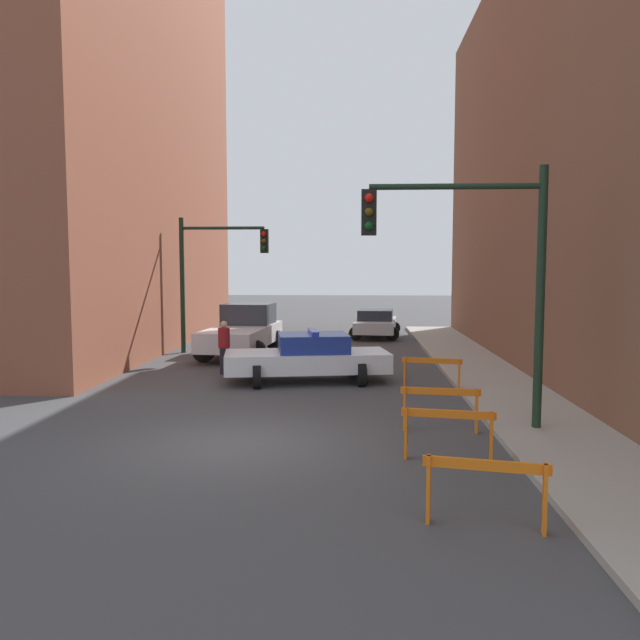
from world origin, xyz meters
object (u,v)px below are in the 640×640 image
object	(u,v)px
police_car	(308,357)
barrier_front	(486,482)
barrier_back	(440,402)
barrier_corner	(432,369)
traffic_light_far	(210,265)
traffic_light_near	(481,257)
barrier_mid	(448,426)
parked_car_near	(376,323)
white_truck	(243,331)
pedestrian_crossing	(224,347)

from	to	relation	value
police_car	barrier_front	xyz separation A→B (m)	(3.00, -10.02, -0.11)
barrier_back	barrier_corner	bearing A→B (deg)	85.34
barrier_front	barrier_back	world-z (taller)	same
barrier_corner	traffic_light_far	bearing A→B (deg)	137.23
traffic_light_near	barrier_mid	xyz separation A→B (m)	(-0.89, -1.95, -2.91)
police_car	parked_car_near	world-z (taller)	police_car
traffic_light_near	white_truck	size ratio (longest dim) A/B	0.94
pedestrian_crossing	traffic_light_near	bearing A→B (deg)	-80.74
police_car	barrier_corner	world-z (taller)	police_car
barrier_front	barrier_corner	world-z (taller)	same
pedestrian_crossing	barrier_back	bearing A→B (deg)	-84.32
police_car	traffic_light_near	bearing A→B (deg)	-153.66
police_car	barrier_corner	bearing A→B (deg)	-118.87
parked_car_near	pedestrian_crossing	distance (m)	11.57
barrier_front	barrier_mid	world-z (taller)	same
police_car	traffic_light_far	bearing A→B (deg)	26.30
pedestrian_crossing	barrier_mid	xyz separation A→B (m)	(5.65, -8.43, -0.24)
barrier_front	barrier_mid	bearing A→B (deg)	91.33
traffic_light_far	barrier_back	world-z (taller)	traffic_light_far
parked_car_near	traffic_light_near	bearing A→B (deg)	-79.69
barrier_mid	barrier_corner	distance (m)	6.08
police_car	white_truck	bearing A→B (deg)	18.51
police_car	pedestrian_crossing	size ratio (longest dim) A/B	2.98
pedestrian_crossing	barrier_front	bearing A→B (deg)	-98.94
traffic_light_near	barrier_front	xyz separation A→B (m)	(-0.83, -4.70, -2.91)
police_car	pedestrian_crossing	bearing A→B (deg)	57.24
traffic_light_far	police_car	size ratio (longest dim) A/B	1.05
traffic_light_far	pedestrian_crossing	bearing A→B (deg)	-72.34
traffic_light_far	barrier_mid	distance (m)	15.17
police_car	barrier_mid	distance (m)	7.83
police_car	barrier_front	size ratio (longest dim) A/B	3.13
police_car	barrier_mid	size ratio (longest dim) A/B	3.11
traffic_light_far	parked_car_near	world-z (taller)	traffic_light_far
traffic_light_far	parked_car_near	xyz separation A→B (m)	(6.55, 5.73, -2.72)
barrier_front	barrier_mid	size ratio (longest dim) A/B	0.99
parked_car_near	barrier_front	bearing A→B (deg)	-82.97
traffic_light_near	barrier_mid	world-z (taller)	traffic_light_near
barrier_back	barrier_mid	bearing A→B (deg)	-93.86
traffic_light_far	barrier_mid	size ratio (longest dim) A/B	3.28
barrier_back	barrier_corner	world-z (taller)	same
pedestrian_crossing	barrier_front	xyz separation A→B (m)	(5.72, -11.19, -0.24)
traffic_light_far	police_car	world-z (taller)	traffic_light_far
traffic_light_near	parked_car_near	bearing A→B (deg)	95.02
barrier_mid	barrier_corner	size ratio (longest dim) A/B	1.01
barrier_mid	traffic_light_far	bearing A→B (deg)	118.60
white_truck	parked_car_near	world-z (taller)	white_truck
traffic_light_near	white_truck	distance (m)	12.89
parked_car_near	pedestrian_crossing	size ratio (longest dim) A/B	2.68
pedestrian_crossing	barrier_corner	distance (m)	6.57
white_truck	barrier_corner	world-z (taller)	white_truck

